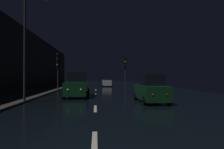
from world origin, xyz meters
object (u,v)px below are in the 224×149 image
object	(u,v)px
traffic_light_far_right	(125,65)
car_parked_right_near	(151,89)
car_approaching_headlights	(77,86)
streetlamp_overhead	(31,32)
car_distant_taillights	(107,82)
traffic_light_far_left	(58,63)

from	to	relation	value
traffic_light_far_right	car_parked_right_near	bearing A→B (deg)	1.04
car_parked_right_near	car_approaching_headlights	bearing A→B (deg)	55.23
car_parked_right_near	streetlamp_overhead	bearing A→B (deg)	87.18
streetlamp_overhead	car_parked_right_near	distance (m)	9.60
traffic_light_far_right	car_parked_right_near	xyz separation A→B (m)	(-0.80, -16.52, -2.90)
car_distant_taillights	car_approaching_headlights	bearing A→B (deg)	167.93
traffic_light_far_right	car_parked_right_near	distance (m)	16.79
traffic_light_far_right	car_approaching_headlights	xyz separation A→B (m)	(-6.52, -12.54, -2.79)
traffic_light_far_left	car_parked_right_near	size ratio (longest dim) A/B	1.23
traffic_light_far_right	car_approaching_headlights	world-z (taller)	traffic_light_far_right
traffic_light_far_left	car_distant_taillights	distance (m)	13.20
car_parked_right_near	traffic_light_far_right	bearing A→B (deg)	-2.77
traffic_light_far_right	car_parked_right_near	size ratio (longest dim) A/B	1.30
traffic_light_far_left	car_parked_right_near	distance (m)	14.08
traffic_light_far_right	streetlamp_overhead	size ratio (longest dim) A/B	0.67
car_approaching_headlights	traffic_light_far_left	bearing A→B (deg)	-154.59
car_approaching_headlights	car_parked_right_near	distance (m)	6.97
streetlamp_overhead	car_approaching_headlights	xyz separation A→B (m)	(2.91, 3.55, -4.06)
car_parked_right_near	car_distant_taillights	xyz separation A→B (m)	(-1.97, 21.53, -0.02)
streetlamp_overhead	car_approaching_headlights	world-z (taller)	streetlamp_overhead
car_distant_taillights	streetlamp_overhead	bearing A→B (deg)	162.48
streetlamp_overhead	car_approaching_headlights	distance (m)	6.13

